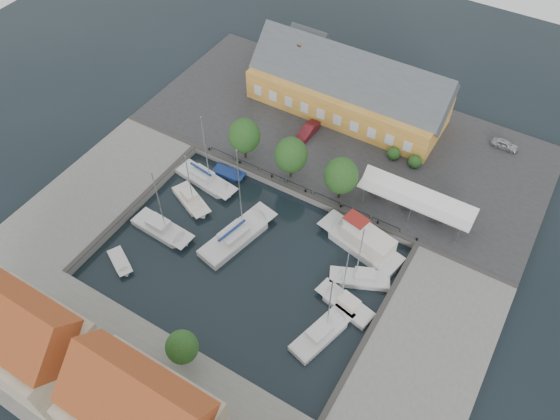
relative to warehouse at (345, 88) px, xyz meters
name	(u,v)px	position (x,y,z in m)	size (l,w,h in m)	color
ground	(254,251)	(2.60, -28.36, -4.43)	(140.00, 140.00, 0.00)	black
north_quay	(342,136)	(2.60, -5.36, -3.93)	(56.00, 26.00, 1.00)	#2D2D30
west_quay	(102,189)	(-19.40, -30.36, -3.93)	(12.00, 24.00, 1.00)	slate
east_quay	(424,352)	(24.60, -30.36, -3.93)	(12.00, 24.00, 1.00)	slate
south_bank	(135,400)	(2.60, -49.36, -3.93)	(56.00, 14.00, 1.00)	slate
quay_edge_fittings	(275,219)	(2.62, -23.61, -3.37)	(56.00, 24.72, 0.40)	#383533
warehouse	(345,88)	(0.00, 0.00, 0.00)	(28.56, 14.00, 9.55)	#C98631
tent_canopy	(417,198)	(16.60, -13.86, -0.74)	(14.00, 4.00, 2.83)	white
quay_trees	(291,155)	(0.60, -16.36, 0.45)	(18.20, 4.20, 6.30)	black
car_silver	(505,144)	(22.84, 3.41, -2.82)	(1.44, 3.57, 1.22)	#A8ABB0
car_red	(308,130)	(-1.44, -7.99, -2.71)	(1.52, 4.37, 1.44)	maroon
center_sailboat	(237,237)	(-0.19, -27.83, -4.07)	(5.30, 11.03, 14.42)	silver
trawler	(363,243)	(13.40, -21.32, -3.41)	(11.34, 5.55, 5.00)	silver
east_boat_a	(361,279)	(15.23, -25.57, -4.17)	(7.09, 4.82, 9.91)	silver
east_boat_b	(346,305)	(15.25, -29.45, -4.17)	(7.13, 3.64, 9.61)	silver
east_boat_c	(321,334)	(14.57, -33.92, -4.17)	(4.47, 8.19, 10.21)	silver
west_boat_a	(205,180)	(-9.04, -22.10, -4.16)	(9.39, 3.78, 12.04)	silver
west_boat_b	(191,201)	(-8.46, -25.92, -4.17)	(6.82, 4.70, 9.22)	silver
west_boat_c	(162,229)	(-8.70, -31.53, -4.17)	(8.44, 3.15, 11.20)	silver
launch_sw	(120,262)	(-9.79, -37.76, -4.34)	(4.60, 3.48, 0.98)	silver
launch_nw	(228,174)	(-7.21, -19.42, -4.34)	(4.61, 2.06, 0.88)	navy
townhouses	(123,409)	(4.52, -51.60, 1.40)	(36.30, 8.50, 12.00)	beige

